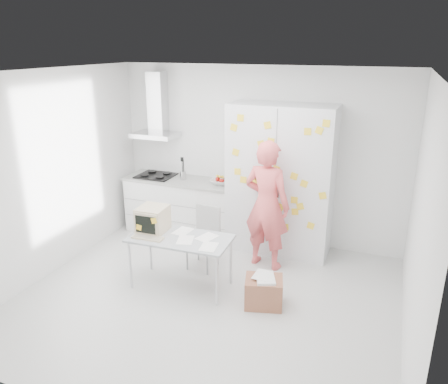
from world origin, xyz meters
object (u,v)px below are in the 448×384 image
at_px(desk, 162,227).
at_px(chair, 205,233).
at_px(person, 267,205).
at_px(cardboard_box, 264,291).

height_order(desk, chair, desk).
height_order(person, chair, person).
distance_m(person, desk, 1.44).
distance_m(desk, chair, 0.73).
distance_m(person, chair, 0.95).
relative_size(person, chair, 2.09).
bearing_deg(chair, cardboard_box, -27.14).
xyz_separation_m(person, cardboard_box, (0.27, -0.98, -0.72)).
bearing_deg(cardboard_box, person, 105.43).
bearing_deg(person, cardboard_box, 116.25).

